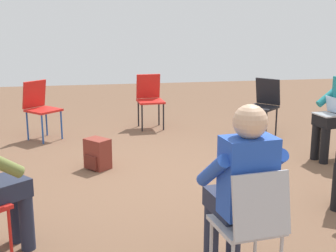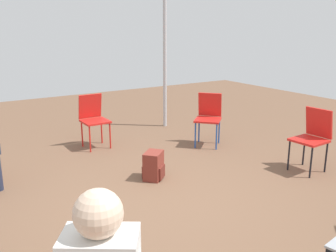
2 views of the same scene
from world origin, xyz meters
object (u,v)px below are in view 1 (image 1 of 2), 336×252
(chair_northeast, at_px, (40,106))
(backpack_near_laptop_user, at_px, (98,155))
(chair_southeast, at_px, (264,103))
(chair_west, at_px, (252,221))
(person_in_blue, at_px, (241,183))
(chair_east, at_px, (150,97))

(chair_northeast, distance_m, backpack_near_laptop_user, 1.72)
(chair_northeast, xyz_separation_m, backpack_near_laptop_user, (-1.50, -0.77, -0.34))
(chair_southeast, relative_size, chair_west, 1.00)
(person_in_blue, bearing_deg, chair_east, 82.32)
(backpack_near_laptop_user, bearing_deg, chair_east, -24.45)
(chair_southeast, xyz_separation_m, person_in_blue, (-3.71, 1.61, 0.20))
(chair_southeast, distance_m, person_in_blue, 4.05)
(chair_west, bearing_deg, person_in_blue, 90.00)
(chair_east, relative_size, backpack_near_laptop_user, 2.36)
(chair_northeast, relative_size, chair_east, 1.00)
(chair_west, bearing_deg, backpack_near_laptop_user, 100.82)
(chair_southeast, bearing_deg, backpack_near_laptop_user, 72.62)
(chair_northeast, distance_m, chair_west, 4.54)
(chair_southeast, bearing_deg, chair_northeast, 41.69)
(chair_east, xyz_separation_m, chair_southeast, (-0.79, -1.61, 0.00))
(person_in_blue, distance_m, backpack_near_laptop_user, 2.75)
(backpack_near_laptop_user, bearing_deg, person_in_blue, -160.86)
(person_in_blue, height_order, backpack_near_laptop_user, person_in_blue)
(chair_northeast, relative_size, chair_southeast, 1.00)
(chair_northeast, bearing_deg, backpack_near_laptop_user, 74.30)
(chair_east, height_order, backpack_near_laptop_user, chair_east)
(backpack_near_laptop_user, bearing_deg, chair_northeast, 27.14)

